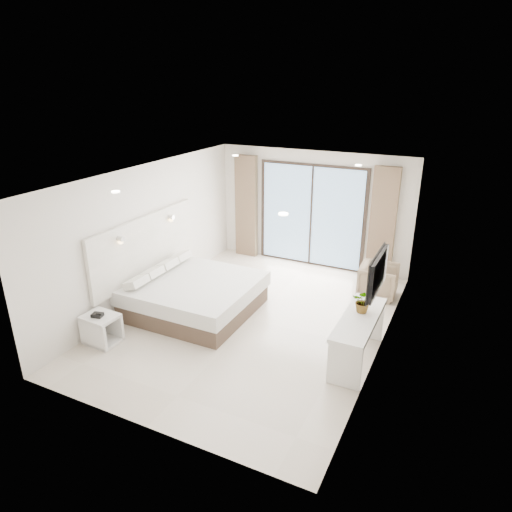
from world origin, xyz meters
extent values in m
plane|color=beige|center=(0.00, 0.00, 0.00)|extent=(6.20, 6.20, 0.00)
cube|color=silver|center=(0.00, 3.10, 1.35)|extent=(4.60, 0.02, 2.70)
cube|color=silver|center=(0.00, -3.10, 1.35)|extent=(4.60, 0.02, 2.70)
cube|color=silver|center=(-2.30, 0.00, 1.35)|extent=(0.02, 6.20, 2.70)
cube|color=silver|center=(2.30, 0.00, 1.35)|extent=(0.02, 6.20, 2.70)
cube|color=white|center=(0.00, 0.00, 2.70)|extent=(4.60, 6.20, 0.02)
cube|color=white|center=(-2.25, -0.15, 1.15)|extent=(0.08, 3.00, 1.20)
cube|color=black|center=(2.25, -0.43, 1.55)|extent=(0.06, 1.00, 0.58)
cube|color=black|center=(2.21, -0.43, 1.55)|extent=(0.02, 1.04, 0.62)
cube|color=black|center=(0.00, 3.07, 1.20)|extent=(2.56, 0.04, 2.42)
cube|color=#7EA4CA|center=(0.00, 3.04, 1.20)|extent=(2.40, 0.01, 2.30)
cube|color=#746445|center=(-1.65, 2.96, 1.25)|extent=(0.55, 0.14, 2.50)
cube|color=#746445|center=(1.65, 2.96, 1.25)|extent=(0.55, 0.14, 2.50)
cylinder|color=white|center=(-1.30, -1.80, 2.68)|extent=(0.12, 0.12, 0.02)
cylinder|color=white|center=(1.30, -1.80, 2.68)|extent=(0.12, 0.12, 0.02)
cylinder|color=white|center=(-1.30, 1.80, 2.68)|extent=(0.12, 0.12, 0.02)
cylinder|color=white|center=(1.30, 1.80, 2.68)|extent=(0.12, 0.12, 0.02)
cube|color=brown|center=(-1.17, -0.15, 0.17)|extent=(2.15, 2.04, 0.34)
cube|color=silver|center=(-1.17, -0.15, 0.48)|extent=(2.23, 2.13, 0.28)
cube|color=white|center=(-1.95, -0.85, 0.69)|extent=(0.28, 0.43, 0.14)
cube|color=white|center=(-1.95, -0.39, 0.69)|extent=(0.28, 0.43, 0.14)
cube|color=white|center=(-1.95, 0.08, 0.69)|extent=(0.28, 0.43, 0.14)
cube|color=white|center=(-1.95, 0.54, 0.69)|extent=(0.28, 0.43, 0.14)
cube|color=white|center=(-1.96, -1.80, 0.49)|extent=(0.59, 0.49, 0.05)
cube|color=white|center=(-1.96, -1.80, 0.03)|extent=(0.59, 0.49, 0.05)
cube|color=white|center=(-1.96, -2.00, 0.25)|extent=(0.56, 0.08, 0.46)
cube|color=white|center=(-1.96, -1.60, 0.25)|extent=(0.56, 0.08, 0.46)
cube|color=black|center=(-1.96, -1.84, 0.54)|extent=(0.20, 0.17, 0.06)
cube|color=white|center=(2.04, -0.43, 0.74)|extent=(0.52, 1.66, 0.06)
cube|color=white|center=(2.04, -1.18, 0.35)|extent=(0.50, 0.06, 0.71)
cube|color=white|center=(2.04, 0.32, 0.35)|extent=(0.50, 0.06, 0.71)
imported|color=#33662D|center=(2.04, -0.24, 0.92)|extent=(0.36, 0.40, 0.29)
imported|color=#7F6853|center=(1.85, 2.02, 0.38)|extent=(0.72, 0.76, 0.75)
camera|label=1|loc=(3.31, -6.67, 4.21)|focal=32.00mm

